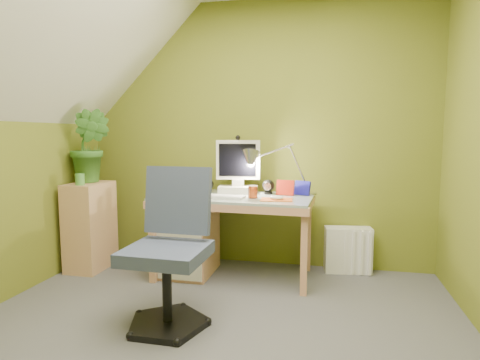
% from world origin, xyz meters
% --- Properties ---
extents(floor, '(3.20, 3.20, 0.01)m').
position_xyz_m(floor, '(0.00, 0.00, -0.01)').
color(floor, '#535358').
rests_on(floor, ground).
extents(wall_back, '(3.20, 0.01, 2.40)m').
position_xyz_m(wall_back, '(0.00, 1.60, 1.20)').
color(wall_back, olive).
rests_on(wall_back, floor).
extents(slope_ceiling, '(1.10, 3.20, 1.10)m').
position_xyz_m(slope_ceiling, '(-1.00, 0.00, 1.85)').
color(slope_ceiling, white).
rests_on(slope_ceiling, wall_left).
extents(desk, '(1.32, 0.70, 0.69)m').
position_xyz_m(desk, '(-0.10, 1.18, 0.35)').
color(desk, tan).
rests_on(desk, floor).
extents(monitor, '(0.38, 0.26, 0.49)m').
position_xyz_m(monitor, '(-0.10, 1.36, 0.94)').
color(monitor, beige).
rests_on(monitor, desk).
extents(speaker_left, '(0.11, 0.11, 0.12)m').
position_xyz_m(speaker_left, '(-0.37, 1.34, 0.75)').
color(speaker_left, black).
rests_on(speaker_left, desk).
extents(speaker_right, '(0.12, 0.12, 0.12)m').
position_xyz_m(speaker_right, '(0.17, 1.34, 0.76)').
color(speaker_right, black).
rests_on(speaker_right, desk).
extents(keyboard, '(0.41, 0.16, 0.02)m').
position_xyz_m(keyboard, '(-0.18, 1.04, 0.71)').
color(keyboard, white).
rests_on(keyboard, desk).
extents(mousepad, '(0.26, 0.19, 0.01)m').
position_xyz_m(mousepad, '(0.28, 1.04, 0.70)').
color(mousepad, '#CA5B1F').
rests_on(mousepad, desk).
extents(mouse, '(0.12, 0.09, 0.04)m').
position_xyz_m(mouse, '(0.28, 1.04, 0.71)').
color(mouse, white).
rests_on(mouse, mousepad).
extents(amber_tumbler, '(0.08, 0.08, 0.10)m').
position_xyz_m(amber_tumbler, '(0.08, 1.10, 0.74)').
color(amber_tumbler, '#933B15').
rests_on(amber_tumbler, desk).
extents(candle_cluster, '(0.17, 0.15, 0.12)m').
position_xyz_m(candle_cluster, '(-0.70, 1.19, 0.75)').
color(candle_cluster, red).
rests_on(candle_cluster, desk).
extents(photo_frame_red, '(0.15, 0.05, 0.13)m').
position_xyz_m(photo_frame_red, '(0.32, 1.30, 0.76)').
color(photo_frame_red, '#B12212').
rests_on(photo_frame_red, desk).
extents(photo_frame_blue, '(0.14, 0.08, 0.12)m').
position_xyz_m(photo_frame_blue, '(0.46, 1.34, 0.76)').
color(photo_frame_blue, '#17169A').
rests_on(photo_frame_blue, desk).
extents(photo_frame_green, '(0.15, 0.06, 0.13)m').
position_xyz_m(photo_frame_green, '(-0.50, 1.32, 0.76)').
color(photo_frame_green, '#9BBC81').
rests_on(photo_frame_green, desk).
extents(desk_lamp, '(0.62, 0.38, 0.62)m').
position_xyz_m(desk_lamp, '(0.35, 1.36, 1.01)').
color(desk_lamp, silver).
rests_on(desk_lamp, desk).
extents(side_ledge, '(0.29, 0.44, 0.78)m').
position_xyz_m(side_ledge, '(-1.40, 1.10, 0.39)').
color(side_ledge, tan).
rests_on(side_ledge, floor).
extents(potted_plant, '(0.37, 0.30, 0.65)m').
position_xyz_m(potted_plant, '(-1.40, 1.15, 1.10)').
color(potted_plant, '#356A23').
rests_on(potted_plant, side_ledge).
extents(green_cup, '(0.08, 0.08, 0.10)m').
position_xyz_m(green_cup, '(-1.38, 0.95, 0.83)').
color(green_cup, '#498A39').
rests_on(green_cup, side_ledge).
extents(task_chair, '(0.56, 0.56, 0.99)m').
position_xyz_m(task_chair, '(-0.29, 0.21, 0.50)').
color(task_chair, '#38415C').
rests_on(task_chair, floor).
extents(radiator, '(0.42, 0.21, 0.40)m').
position_xyz_m(radiator, '(0.86, 1.50, 0.20)').
color(radiator, white).
rests_on(radiator, floor).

